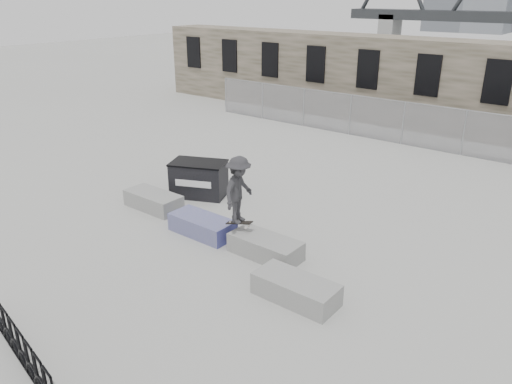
{
  "coord_description": "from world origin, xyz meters",
  "views": [
    {
      "loc": [
        8.69,
        -9.53,
        6.67
      ],
      "look_at": [
        0.41,
        0.95,
        1.3
      ],
      "focal_mm": 35.0,
      "sensor_mm": 36.0,
      "label": 1
    }
  ],
  "objects_px": {
    "planter_offset": "(296,288)",
    "skateboarder": "(239,190)",
    "planter_far_left": "(153,200)",
    "bike_rack": "(16,341)",
    "planter_center_left": "(202,225)",
    "dumpster": "(199,179)",
    "planter_center_right": "(265,246)"
  },
  "relations": [
    {
      "from": "planter_offset",
      "to": "skateboarder",
      "type": "bearing_deg",
      "value": 156.59
    },
    {
      "from": "planter_far_left",
      "to": "bike_rack",
      "type": "relative_size",
      "value": 0.45
    },
    {
      "from": "planter_offset",
      "to": "planter_center_left",
      "type": "bearing_deg",
      "value": 164.78
    },
    {
      "from": "skateboarder",
      "to": "dumpster",
      "type": "bearing_deg",
      "value": 49.45
    },
    {
      "from": "planter_far_left",
      "to": "planter_offset",
      "type": "height_order",
      "value": "same"
    },
    {
      "from": "planter_center_left",
      "to": "dumpster",
      "type": "distance_m",
      "value": 3.07
    },
    {
      "from": "planter_far_left",
      "to": "planter_center_left",
      "type": "height_order",
      "value": "same"
    },
    {
      "from": "planter_far_left",
      "to": "planter_offset",
      "type": "relative_size",
      "value": 1.0
    },
    {
      "from": "planter_center_right",
      "to": "dumpster",
      "type": "height_order",
      "value": "dumpster"
    },
    {
      "from": "planter_center_right",
      "to": "skateboarder",
      "type": "relative_size",
      "value": 0.99
    },
    {
      "from": "planter_center_left",
      "to": "bike_rack",
      "type": "xyz_separation_m",
      "value": [
        0.99,
        -6.16,
        0.15
      ]
    },
    {
      "from": "planter_center_right",
      "to": "planter_offset",
      "type": "bearing_deg",
      "value": -33.8
    },
    {
      "from": "planter_far_left",
      "to": "dumpster",
      "type": "relative_size",
      "value": 0.92
    },
    {
      "from": "planter_center_left",
      "to": "planter_far_left",
      "type": "bearing_deg",
      "value": 171.92
    },
    {
      "from": "dumpster",
      "to": "planter_far_left",
      "type": "bearing_deg",
      "value": -126.84
    },
    {
      "from": "planter_far_left",
      "to": "bike_rack",
      "type": "bearing_deg",
      "value": -61.24
    },
    {
      "from": "planter_center_right",
      "to": "planter_offset",
      "type": "height_order",
      "value": "same"
    },
    {
      "from": "planter_far_left",
      "to": "dumpster",
      "type": "xyz_separation_m",
      "value": [
        0.39,
        1.75,
        0.33
      ]
    },
    {
      "from": "planter_center_right",
      "to": "planter_offset",
      "type": "xyz_separation_m",
      "value": [
        1.81,
        -1.21,
        0.0
      ]
    },
    {
      "from": "dumpster",
      "to": "bike_rack",
      "type": "xyz_separation_m",
      "value": [
        3.19,
        -8.27,
        -0.18
      ]
    },
    {
      "from": "planter_center_left",
      "to": "dumpster",
      "type": "xyz_separation_m",
      "value": [
        -2.2,
        2.12,
        0.33
      ]
    },
    {
      "from": "planter_offset",
      "to": "bike_rack",
      "type": "relative_size",
      "value": 0.45
    },
    {
      "from": "planter_center_right",
      "to": "dumpster",
      "type": "distance_m",
      "value": 4.91
    },
    {
      "from": "planter_center_right",
      "to": "planter_center_left",
      "type": "bearing_deg",
      "value": -177.46
    },
    {
      "from": "dumpster",
      "to": "skateboarder",
      "type": "relative_size",
      "value": 1.08
    },
    {
      "from": "planter_center_left",
      "to": "planter_center_right",
      "type": "xyz_separation_m",
      "value": [
        2.27,
        0.1,
        0.0
      ]
    },
    {
      "from": "planter_offset",
      "to": "dumpster",
      "type": "bearing_deg",
      "value": 152.77
    },
    {
      "from": "planter_center_right",
      "to": "bike_rack",
      "type": "distance_m",
      "value": 6.39
    },
    {
      "from": "planter_center_left",
      "to": "skateboarder",
      "type": "distance_m",
      "value": 1.99
    },
    {
      "from": "planter_center_left",
      "to": "planter_center_right",
      "type": "bearing_deg",
      "value": 2.54
    },
    {
      "from": "planter_center_left",
      "to": "dumpster",
      "type": "height_order",
      "value": "dumpster"
    },
    {
      "from": "planter_far_left",
      "to": "bike_rack",
      "type": "xyz_separation_m",
      "value": [
        3.58,
        -6.52,
        0.15
      ]
    }
  ]
}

